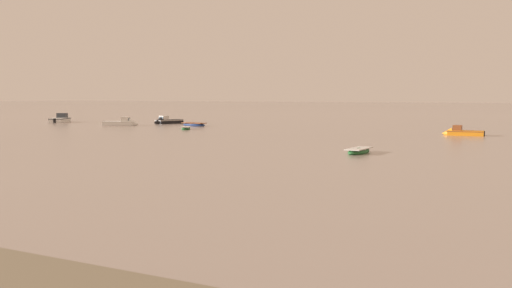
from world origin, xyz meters
TOP-DOWN VIEW (x-y plane):
  - rowboat_moored_0 at (-17.08, 50.90)m, footprint 2.76×3.66m
  - rowboat_moored_1 at (15.94, 29.11)m, footprint 1.38×3.90m
  - motorboat_moored_4 at (-50.34, 59.03)m, footprint 4.96×6.68m
  - rowboat_moored_3 at (-21.44, 59.27)m, footprint 4.87×2.48m
  - motorboat_moored_5 at (19.52, 56.14)m, footprint 4.98×1.96m
  - motorboat_moored_6 at (-31.80, 54.63)m, footprint 5.86×4.36m
  - motorboat_moored_7 at (-30.03, 63.09)m, footprint 3.58×5.74m

SIDE VIEW (x-z plane):
  - rowboat_moored_0 at x=-17.08m, z-range -0.13..0.43m
  - rowboat_moored_1 at x=15.94m, z-range -0.14..0.47m
  - rowboat_moored_3 at x=-21.44m, z-range -0.17..0.57m
  - motorboat_moored_5 at x=19.52m, z-range -0.65..1.20m
  - motorboat_moored_7 at x=-30.03m, z-range -0.72..1.34m
  - motorboat_moored_6 at x=-31.80m, z-range -0.74..1.39m
  - motorboat_moored_4 at x=-50.34m, z-range -0.85..1.58m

